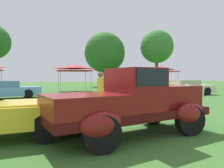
{
  "coord_description": "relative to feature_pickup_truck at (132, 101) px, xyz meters",
  "views": [
    {
      "loc": [
        -1.99,
        -5.4,
        1.48
      ],
      "look_at": [
        0.59,
        2.52,
        1.2
      ],
      "focal_mm": 33.86,
      "sensor_mm": 36.0,
      "label": 1
    }
  ],
  "objects": [
    {
      "name": "treeline_center",
      "position": [
        6.87,
        26.25,
        4.3
      ],
      "size": [
        6.19,
        6.19,
        8.27
      ],
      "color": "#47331E",
      "rests_on": "ground_plane"
    },
    {
      "name": "show_car_skyblue",
      "position": [
        -4.55,
        10.82,
        -0.27
      ],
      "size": [
        4.56,
        2.48,
        1.22
      ],
      "color": "#669EDB",
      "rests_on": "ground_plane"
    },
    {
      "name": "canopy_tent_right_field",
      "position": [
        10.75,
        16.47,
        1.56
      ],
      "size": [
        3.04,
        3.04,
        2.71
      ],
      "color": "#B7B7BC",
      "rests_on": "ground_plane"
    },
    {
      "name": "spectator_between_cars",
      "position": [
        0.05,
        3.27,
        0.05
      ],
      "size": [
        0.35,
        0.45,
        1.69
      ],
      "color": "#283351",
      "rests_on": "ground_plane"
    },
    {
      "name": "show_car_cream",
      "position": [
        9.27,
        9.86,
        -0.27
      ],
      "size": [
        4.47,
        1.84,
        1.22
      ],
      "color": "beige",
      "rests_on": "ground_plane"
    },
    {
      "name": "spectator_near_truck",
      "position": [
        2.99,
        4.83,
        0.05
      ],
      "size": [
        0.35,
        0.45,
        1.69
      ],
      "color": "#283351",
      "rests_on": "ground_plane"
    },
    {
      "name": "treeline_mid_right",
      "position": [
        13.95,
        22.94,
        5.08
      ],
      "size": [
        4.88,
        4.88,
        8.42
      ],
      "color": "brown",
      "rests_on": "ground_plane"
    },
    {
      "name": "feature_pickup_truck",
      "position": [
        0.0,
        0.0,
        0.0
      ],
      "size": [
        4.48,
        2.5,
        1.7
      ],
      "color": "#400B0B",
      "rests_on": "ground_plane"
    },
    {
      "name": "canopy_tent_center_field",
      "position": [
        0.85,
        16.64,
        1.56
      ],
      "size": [
        3.24,
        3.24,
        2.71
      ],
      "color": "#B7B7BC",
      "rests_on": "ground_plane"
    },
    {
      "name": "ground_plane",
      "position": [
        -0.13,
        0.52,
        -0.86
      ],
      "size": [
        120.0,
        120.0,
        0.0
      ],
      "primitive_type": "plane",
      "color": "#386628"
    }
  ]
}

